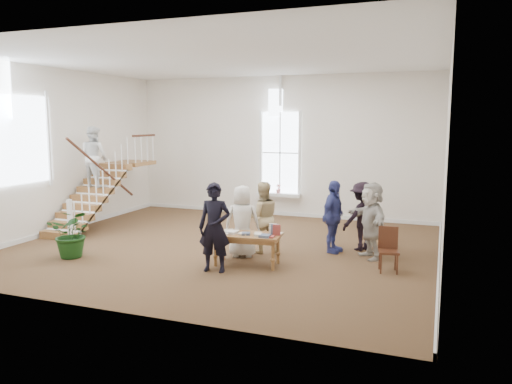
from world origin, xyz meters
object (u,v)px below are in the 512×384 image
at_px(library_table, 246,238).
at_px(side_chair, 388,247).
at_px(person_yellow, 262,217).
at_px(woman_cluster_c, 371,220).
at_px(woman_cluster_a, 333,217).
at_px(floor_plant, 73,233).
at_px(police_officer, 215,227).
at_px(elderly_woman, 242,221).
at_px(woman_cluster_b, 362,216).

bearing_deg(library_table, side_chair, 5.94).
relative_size(person_yellow, woman_cluster_c, 0.97).
bearing_deg(woman_cluster_c, library_table, -90.37).
relative_size(woman_cluster_a, side_chair, 1.86).
xyz_separation_m(library_table, side_chair, (2.89, 0.63, -0.09)).
relative_size(woman_cluster_c, floor_plant, 1.57).
height_order(woman_cluster_a, side_chair, woman_cluster_a).
relative_size(police_officer, side_chair, 2.00).
relative_size(woman_cluster_a, woman_cluster_c, 0.98).
distance_m(library_table, elderly_woman, 0.73).
height_order(woman_cluster_c, side_chair, woman_cluster_c).
xyz_separation_m(elderly_woman, side_chair, (3.23, 0.02, -0.31)).
bearing_deg(person_yellow, elderly_woman, 27.72).
relative_size(police_officer, woman_cluster_c, 1.06).
distance_m(library_table, person_yellow, 1.14).
bearing_deg(side_chair, woman_cluster_a, 130.57).
relative_size(library_table, woman_cluster_c, 0.88).
bearing_deg(side_chair, woman_cluster_b, 105.45).
xyz_separation_m(woman_cluster_a, floor_plant, (-5.41, -2.50, -0.30)).
relative_size(woman_cluster_a, woman_cluster_b, 1.04).
xyz_separation_m(woman_cluster_c, floor_plant, (-6.31, -2.30, -0.31)).
distance_m(library_table, woman_cluster_a, 2.29).
bearing_deg(woman_cluster_a, woman_cluster_b, -40.84).
distance_m(person_yellow, side_chair, 2.98).
bearing_deg(floor_plant, side_chair, 11.94).
height_order(woman_cluster_b, side_chair, woman_cluster_b).
bearing_deg(police_officer, library_table, 47.99).
xyz_separation_m(police_officer, woman_cluster_c, (2.85, 2.14, -0.05)).
xyz_separation_m(library_table, floor_plant, (-3.90, -0.80, -0.05)).
bearing_deg(woman_cluster_c, side_chair, -3.44).
distance_m(woman_cluster_a, woman_cluster_b, 0.75).
bearing_deg(elderly_woman, woman_cluster_a, -167.07).
height_order(elderly_woman, woman_cluster_b, woman_cluster_b).
height_order(library_table, side_chair, side_chair).
height_order(person_yellow, woman_cluster_c, woman_cluster_c).
bearing_deg(woman_cluster_b, woman_cluster_c, 64.76).
height_order(person_yellow, woman_cluster_a, woman_cluster_a).
height_order(person_yellow, woman_cluster_b, person_yellow).
distance_m(person_yellow, woman_cluster_a, 1.66).
distance_m(elderly_woman, woman_cluster_c, 2.89).
relative_size(elderly_woman, woman_cluster_a, 0.96).
distance_m(library_table, side_chair, 2.96).
distance_m(police_officer, woman_cluster_a, 3.05).
bearing_deg(woman_cluster_a, library_table, 150.57).
height_order(library_table, police_officer, police_officer).
height_order(person_yellow, floor_plant, person_yellow).
bearing_deg(elderly_woman, woman_cluster_c, -179.63).
height_order(woman_cluster_b, floor_plant, woman_cluster_b).
distance_m(woman_cluster_b, woman_cluster_c, 0.72).
xyz_separation_m(library_table, person_yellow, (-0.03, 1.11, 0.24)).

